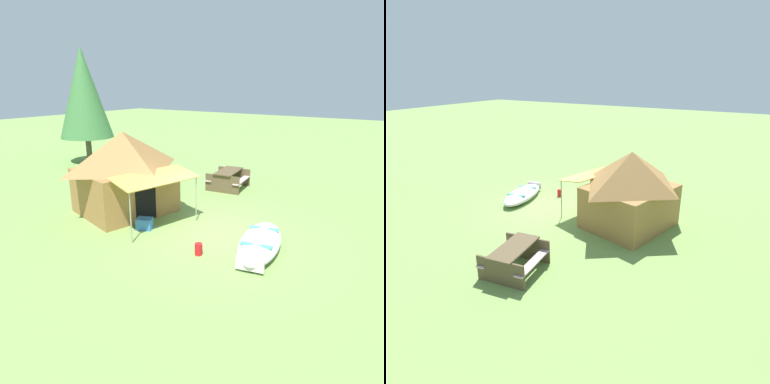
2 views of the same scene
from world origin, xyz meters
The scene contains 6 objects.
ground_plane centered at (0.00, 0.00, 0.00)m, with size 80.00×80.00×0.00m, color #759A4C.
beached_rowboat centered at (-0.25, -1.62, 0.23)m, with size 2.94×1.64×0.44m.
canvas_cabin_tent centered at (-0.12, 3.48, 1.45)m, with size 3.70×4.35×2.79m.
picnic_table centered at (4.31, 1.83, 0.48)m, with size 1.82×1.68×0.78m.
cooler_box centered at (-0.93, 1.89, 0.17)m, with size 0.47×0.35×0.35m, color #326AB8.
fuel_can centered at (-1.39, -0.39, 0.16)m, with size 0.21×0.21×0.32m, color red.
Camera 2 is at (10.54, 7.54, 5.42)m, focal length 31.31 mm.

